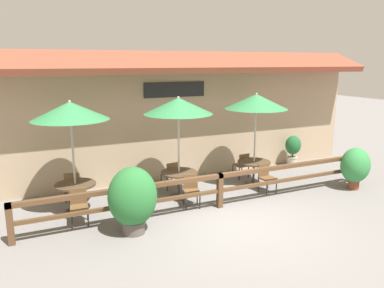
{
  "coord_description": "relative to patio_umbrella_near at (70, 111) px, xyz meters",
  "views": [
    {
      "loc": [
        -4.7,
        -7.35,
        3.88
      ],
      "look_at": [
        -0.67,
        1.39,
        1.76
      ],
      "focal_mm": 35.0,
      "sensor_mm": 36.0,
      "label": 1
    }
  ],
  "objects": [
    {
      "name": "ground_plane",
      "position": [
        3.58,
        -2.39,
        -2.68
      ],
      "size": [
        60.0,
        60.0,
        0.0
      ],
      "primitive_type": "plane",
      "color": "slate"
    },
    {
      "name": "building_facade",
      "position": [
        3.58,
        1.71,
        -0.51
      ],
      "size": [
        14.28,
        1.49,
        4.23
      ],
      "color": "tan",
      "rests_on": "ground"
    },
    {
      "name": "patio_railing",
      "position": [
        3.58,
        -1.34,
        -1.98
      ],
      "size": [
        10.4,
        0.14,
        0.95
      ],
      "color": "brown",
      "rests_on": "ground"
    },
    {
      "name": "patio_umbrella_near",
      "position": [
        0.0,
        0.0,
        0.0
      ],
      "size": [
        1.95,
        1.95,
        2.95
      ],
      "color": "#B7B2A8",
      "rests_on": "ground"
    },
    {
      "name": "dining_table_near",
      "position": [
        0.0,
        0.0,
        -2.06
      ],
      "size": [
        1.05,
        1.05,
        0.77
      ],
      "color": "#4C3826",
      "rests_on": "ground"
    },
    {
      "name": "chair_near_streetside",
      "position": [
        -0.04,
        -0.81,
        -2.19
      ],
      "size": [
        0.47,
        0.47,
        0.86
      ],
      "rotation": [
        0.0,
        0.0,
        -0.12
      ],
      "color": "brown",
      "rests_on": "ground"
    },
    {
      "name": "chair_near_wallside",
      "position": [
        0.01,
        0.81,
        -2.19
      ],
      "size": [
        0.5,
        0.5,
        0.86
      ],
      "rotation": [
        0.0,
        0.0,
        2.93
      ],
      "color": "brown",
      "rests_on": "ground"
    },
    {
      "name": "patio_umbrella_middle",
      "position": [
        2.88,
        -0.14,
        0.0
      ],
      "size": [
        1.95,
        1.95,
        2.95
      ],
      "color": "#B7B2A8",
      "rests_on": "ground"
    },
    {
      "name": "dining_table_middle",
      "position": [
        2.88,
        -0.14,
        -2.06
      ],
      "size": [
        1.05,
        1.05,
        0.77
      ],
      "color": "#4C3826",
      "rests_on": "ground"
    },
    {
      "name": "chair_middle_streetside",
      "position": [
        2.92,
        -0.92,
        -2.19
      ],
      "size": [
        0.51,
        0.51,
        0.86
      ],
      "rotation": [
        0.0,
        0.0,
        -0.25
      ],
      "color": "brown",
      "rests_on": "ground"
    },
    {
      "name": "chair_middle_wallside",
      "position": [
        2.92,
        0.64,
        -2.19
      ],
      "size": [
        0.48,
        0.48,
        0.86
      ],
      "rotation": [
        0.0,
        0.0,
        3.3
      ],
      "color": "brown",
      "rests_on": "ground"
    },
    {
      "name": "patio_umbrella_far",
      "position": [
        5.52,
        -0.07,
        0.0
      ],
      "size": [
        1.95,
        1.95,
        2.95
      ],
      "color": "#B7B2A8",
      "rests_on": "ground"
    },
    {
      "name": "dining_table_far",
      "position": [
        5.52,
        -0.07,
        -2.06
      ],
      "size": [
        1.05,
        1.05,
        0.77
      ],
      "color": "#4C3826",
      "rests_on": "ground"
    },
    {
      "name": "chair_far_streetside",
      "position": [
        5.47,
        -0.82,
        -2.19
      ],
      "size": [
        0.46,
        0.46,
        0.86
      ],
      "rotation": [
        0.0,
        0.0,
        0.11
      ],
      "color": "brown",
      "rests_on": "ground"
    },
    {
      "name": "chair_far_wallside",
      "position": [
        5.54,
        0.67,
        -2.19
      ],
      "size": [
        0.45,
        0.45,
        0.86
      ],
      "rotation": [
        0.0,
        0.0,
        3.21
      ],
      "color": "brown",
      "rests_on": "ground"
    },
    {
      "name": "potted_plant_small_flowering",
      "position": [
        1.01,
        -1.88,
        -1.83
      ],
      "size": [
        1.13,
        1.01,
        1.58
      ],
      "color": "#564C47",
      "rests_on": "ground"
    },
    {
      "name": "potted_plant_broad_leaf",
      "position": [
        8.1,
        -1.76,
        -1.93
      ],
      "size": [
        0.92,
        0.83,
        1.31
      ],
      "color": "brown",
      "rests_on": "ground"
    },
    {
      "name": "potted_plant_entrance_palm",
      "position": [
        8.1,
        1.16,
        -1.98
      ],
      "size": [
        0.6,
        0.54,
        1.17
      ],
      "color": "#B7AD99",
      "rests_on": "ground"
    }
  ]
}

